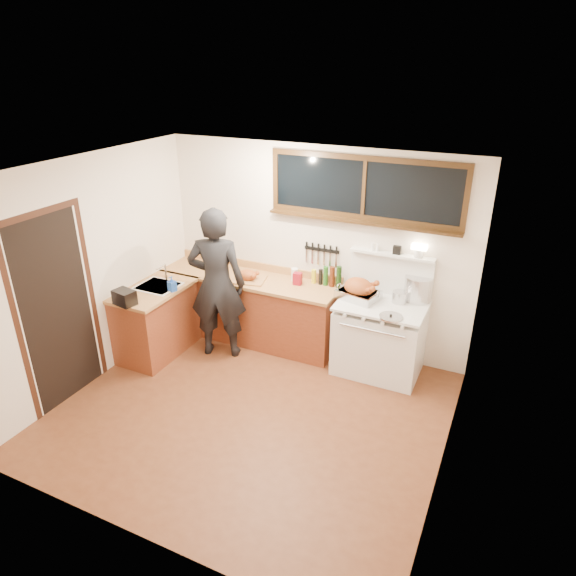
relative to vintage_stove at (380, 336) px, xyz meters
The scene contains 20 objects.
ground_plane 1.79m from the vintage_stove, 125.35° to the right, with size 4.00×3.50×0.02m, color #592C17.
room_shell 2.10m from the vintage_stove, 125.35° to the right, with size 4.10×3.60×2.65m.
counter_back 1.80m from the vintage_stove, behind, with size 2.44×0.64×1.00m.
counter_left 2.81m from the vintage_stove, 163.78° to the right, with size 0.64×1.09×0.90m.
sink_unit 2.80m from the vintage_stove, 165.18° to the right, with size 0.50×0.45×0.37m.
vintage_stove is the anchor object (origin of this frame).
back_window 1.67m from the vintage_stove, 142.44° to the left, with size 2.32×0.13×0.77m.
left_doorway 3.63m from the vintage_stove, 146.76° to the right, with size 0.02×1.04×2.17m.
knife_strip 1.27m from the vintage_stove, 160.46° to the left, with size 0.46×0.03×0.28m.
man 2.08m from the vintage_stove, 166.47° to the right, with size 0.82×0.67×1.94m.
soap_bottle 2.60m from the vintage_stove, 163.03° to the right, with size 0.11×0.11×0.19m.
toaster 3.03m from the vintage_stove, 154.67° to the right, with size 0.28×0.22×0.17m.
cutting_board 1.82m from the vintage_stove, behind, with size 0.51×0.43×0.15m.
roast_turkey 0.62m from the vintage_stove, behind, with size 0.53×0.45×0.26m.
stockpot 0.73m from the vintage_stove, 39.44° to the left, with size 0.34×0.34×0.30m.
saucepan 0.54m from the vintage_stove, 37.85° to the left, with size 0.22×0.31×0.13m.
pot_lid 0.56m from the vintage_stove, 59.37° to the right, with size 0.32×0.32×0.04m.
coffee_tin 1.24m from the vintage_stove, behind, with size 0.11×0.09×0.16m.
pitcher 1.32m from the vintage_stove, behind, with size 0.09×0.09×0.17m.
bottle_cluster 0.97m from the vintage_stove, 163.92° to the left, with size 0.40×0.07×0.28m.
Camera 1 is at (2.28, -3.90, 3.53)m, focal length 32.00 mm.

